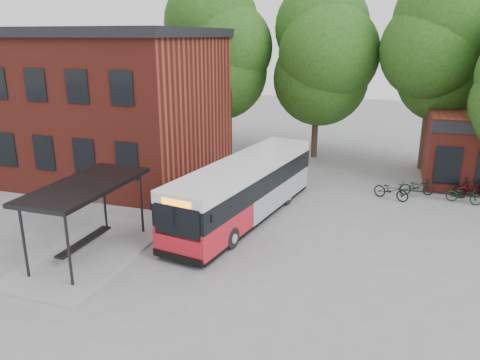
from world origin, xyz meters
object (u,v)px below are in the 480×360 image
(bicycle_0, at_px, (391,190))
(bicycle_2, at_px, (417,186))
(bicycle_4, at_px, (464,195))
(bicycle_5, at_px, (471,188))
(city_bus, at_px, (245,190))
(bicycle_6, at_px, (474,189))
(bus_shelter, at_px, (89,219))

(bicycle_0, bearing_deg, bicycle_2, -24.82)
(bicycle_4, xyz_separation_m, bicycle_5, (0.41, 1.00, 0.11))
(bicycle_2, xyz_separation_m, bicycle_5, (2.62, 0.40, 0.08))
(city_bus, xyz_separation_m, bicycle_4, (9.83, 5.39, -0.93))
(bicycle_5, distance_m, bicycle_6, 0.19)
(city_bus, distance_m, bicycle_2, 9.74)
(bicycle_4, distance_m, bicycle_6, 1.17)
(bus_shelter, height_order, bicycle_6, bus_shelter)
(bicycle_0, bearing_deg, bus_shelter, 157.49)
(city_bus, bearing_deg, bicycle_0, 47.07)
(city_bus, relative_size, bicycle_4, 6.43)
(bicycle_2, relative_size, bicycle_6, 0.95)
(bicycle_2, bearing_deg, bicycle_6, -96.45)
(bus_shelter, bearing_deg, bicycle_2, 43.36)
(bus_shelter, height_order, bicycle_2, bus_shelter)
(bus_shelter, distance_m, city_bus, 7.03)
(bus_shelter, height_order, bicycle_4, bus_shelter)
(city_bus, xyz_separation_m, bicycle_6, (10.42, 6.39, -0.87))
(bus_shelter, relative_size, bicycle_4, 4.17)
(bicycle_0, xyz_separation_m, bicycle_4, (3.49, 0.52, -0.05))
(bicycle_2, height_order, bicycle_5, bicycle_5)
(bicycle_2, xyz_separation_m, bicycle_6, (2.80, 0.40, 0.03))
(city_bus, height_order, bicycle_5, city_bus)
(bus_shelter, xyz_separation_m, bicycle_2, (12.09, 11.42, -0.98))
(bicycle_0, relative_size, bicycle_4, 1.11)
(city_bus, bearing_deg, bicycle_4, 38.27)
(bicycle_4, relative_size, bicycle_6, 0.88)
(bicycle_6, bearing_deg, bus_shelter, 106.65)
(bicycle_2, relative_size, bicycle_5, 0.98)
(bus_shelter, distance_m, bicycle_5, 18.89)
(bus_shelter, xyz_separation_m, bicycle_0, (10.81, 10.29, -0.96))
(bicycle_0, height_order, bicycle_5, bicycle_5)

